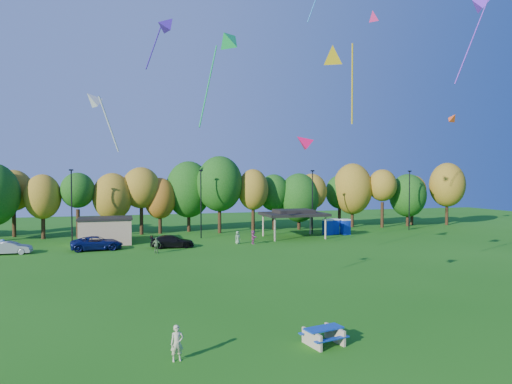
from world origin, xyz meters
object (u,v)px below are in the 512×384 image
object	(u,v)px
car_b	(11,248)
car_c	(97,243)
picnic_table	(324,335)
kite_flyer	(177,343)
car_d	(172,241)
porta_potties	(336,227)

from	to	relation	value
car_b	car_c	size ratio (longest dim) A/B	0.74
car_b	car_c	world-z (taller)	car_c
picnic_table	kite_flyer	size ratio (longest dim) A/B	1.37
picnic_table	car_c	bearing A→B (deg)	98.34
kite_flyer	car_b	distance (m)	35.66
picnic_table	kite_flyer	xyz separation A→B (m)	(-7.12, 0.00, 0.32)
kite_flyer	car_d	xyz separation A→B (m)	(3.16, 32.63, -0.08)
porta_potties	car_d	size ratio (longest dim) A/B	0.76
car_b	porta_potties	bearing A→B (deg)	-80.95
car_c	car_d	bearing A→B (deg)	-98.74
picnic_table	car_c	size ratio (longest dim) A/B	0.40
porta_potties	kite_flyer	xyz separation A→B (m)	(-26.58, -38.12, -0.29)
porta_potties	car_d	world-z (taller)	porta_potties
kite_flyer	car_d	distance (m)	32.78
porta_potties	car_b	bearing A→B (deg)	-172.66
kite_flyer	picnic_table	bearing A→B (deg)	-4.35
porta_potties	kite_flyer	size ratio (longest dim) A/B	2.33
porta_potties	car_d	bearing A→B (deg)	-166.80
porta_potties	picnic_table	size ratio (longest dim) A/B	1.70
car_b	car_d	bearing A→B (deg)	-89.33
kite_flyer	porta_potties	bearing A→B (deg)	50.78
picnic_table	car_d	world-z (taller)	car_d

